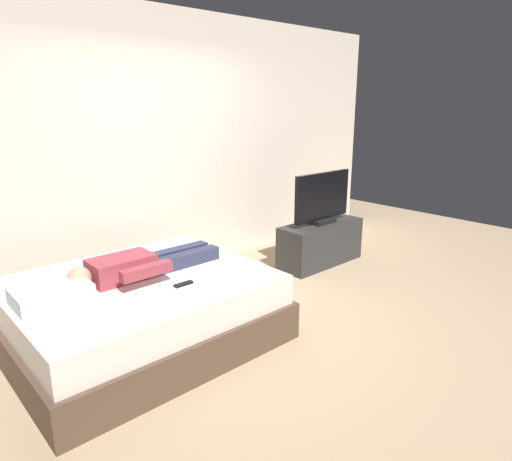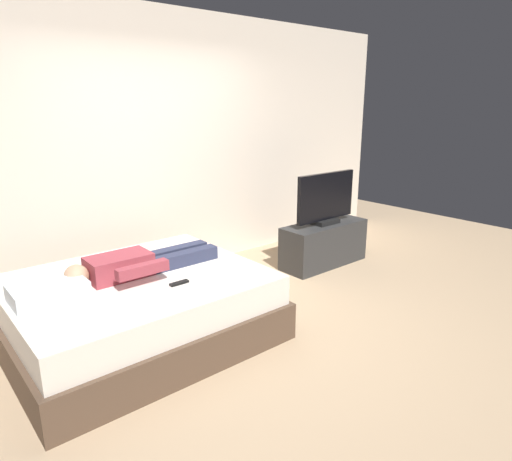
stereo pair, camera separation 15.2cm
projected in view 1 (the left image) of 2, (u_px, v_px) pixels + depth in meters
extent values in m
plane|color=tan|center=(247.00, 325.00, 3.90)|extent=(10.00, 10.00, 0.00)
cube|color=beige|center=(175.00, 145.00, 4.95)|extent=(6.40, 0.10, 2.80)
cube|color=brown|center=(142.00, 324.00, 3.61)|extent=(1.94, 1.61, 0.30)
cube|color=silver|center=(140.00, 293.00, 3.54)|extent=(1.86, 1.53, 0.24)
cube|color=white|center=(52.00, 294.00, 3.07)|extent=(0.48, 0.34, 0.12)
cube|color=#993842|center=(122.00, 268.00, 3.47)|extent=(0.48, 0.28, 0.18)
sphere|color=tan|center=(79.00, 279.00, 3.25)|extent=(0.18, 0.18, 0.18)
cube|color=#2D334C|center=(187.00, 259.00, 3.77)|extent=(0.60, 0.11, 0.11)
cube|color=#2D334C|center=(176.00, 254.00, 3.88)|extent=(0.60, 0.11, 0.11)
cube|color=#993842|center=(147.00, 271.00, 3.29)|extent=(0.40, 0.08, 0.08)
cube|color=black|center=(183.00, 284.00, 3.37)|extent=(0.15, 0.04, 0.02)
cube|color=#2D2D2D|center=(320.00, 243.00, 5.33)|extent=(1.10, 0.40, 0.50)
cube|color=black|center=(321.00, 221.00, 5.26)|extent=(0.32, 0.20, 0.05)
cube|color=black|center=(322.00, 196.00, 5.18)|extent=(0.88, 0.05, 0.54)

